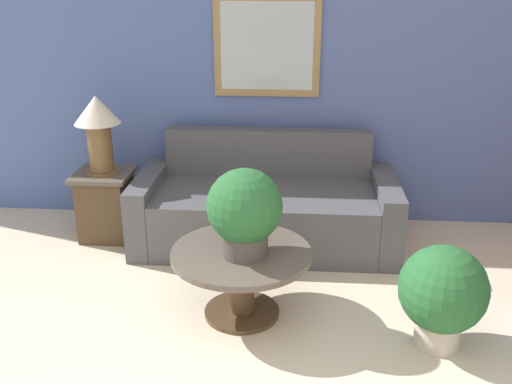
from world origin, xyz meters
TOP-DOWN VIEW (x-y plane):
  - wall_back at (-0.00, 3.31)m, footprint 7.46×0.09m
  - couch_main at (0.00, 2.75)m, footprint 2.12×0.94m
  - coffee_table at (-0.09, 1.63)m, footprint 0.91×0.91m
  - side_table at (-1.35, 2.74)m, footprint 0.47×0.47m
  - table_lamp at (-1.35, 2.74)m, footprint 0.37×0.37m
  - potted_plant_on_table at (-0.06, 1.58)m, footprint 0.47×0.47m
  - potted_plant_floor at (1.13, 1.38)m, footprint 0.53×0.53m

SIDE VIEW (x-z plane):
  - couch_main at x=0.00m, z-range -0.15..0.73m
  - side_table at x=-1.35m, z-range 0.01..0.59m
  - coffee_table at x=-0.09m, z-range 0.11..0.57m
  - potted_plant_floor at x=1.13m, z-range 0.04..0.69m
  - potted_plant_on_table at x=-0.06m, z-range 0.49..1.05m
  - table_lamp at x=-1.35m, z-range 0.67..1.31m
  - wall_back at x=0.00m, z-range 0.01..2.61m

